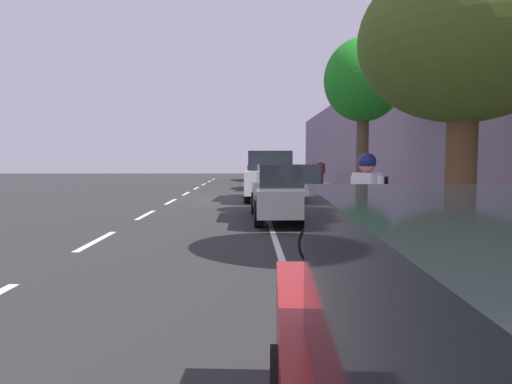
% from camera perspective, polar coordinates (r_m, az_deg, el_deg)
% --- Properties ---
extents(ground, '(74.05, 74.05, 0.00)m').
position_cam_1_polar(ground, '(18.27, -1.62, -0.95)').
color(ground, '#2D2D2D').
extents(sidewalk, '(3.30, 46.28, 0.13)m').
position_cam_1_polar(sidewalk, '(18.64, 10.62, -0.72)').
color(sidewalk, '#A8AB8C').
rests_on(sidewalk, ground).
extents(curb_edge, '(0.16, 46.28, 0.13)m').
position_cam_1_polar(curb_edge, '(18.37, 5.32, -0.74)').
color(curb_edge, gray).
rests_on(curb_edge, ground).
extents(lane_stripe_centre, '(0.14, 44.20, 0.01)m').
position_cam_1_polar(lane_stripe_centre, '(17.50, -11.07, -1.24)').
color(lane_stripe_centre, white).
rests_on(lane_stripe_centre, ground).
extents(lane_stripe_bike_edge, '(0.12, 46.28, 0.01)m').
position_cam_1_polar(lane_stripe_bike_edge, '(18.28, 0.74, -0.94)').
color(lane_stripe_bike_edge, white).
rests_on(lane_stripe_bike_edge, ground).
extents(building_facade, '(0.50, 46.28, 5.25)m').
position_cam_1_polar(building_facade, '(19.08, 16.37, 6.98)').
color(building_facade, slate).
rests_on(building_facade, ground).
extents(parked_sedan_grey_second, '(1.90, 4.43, 1.52)m').
position_cam_1_polar(parked_sedan_grey_second, '(11.98, 3.95, -0.03)').
color(parked_sedan_grey_second, slate).
rests_on(parked_sedan_grey_second, ground).
extents(parked_suv_white_mid, '(2.14, 4.78, 1.99)m').
position_cam_1_polar(parked_suv_white_mid, '(17.97, 1.86, 2.24)').
color(parked_suv_white_mid, white).
rests_on(parked_suv_white_mid, ground).
extents(parked_sedan_tan_far, '(1.93, 4.45, 1.52)m').
position_cam_1_polar(parked_sedan_tan_far, '(24.89, 1.05, 2.13)').
color(parked_sedan_tan_far, tan).
rests_on(parked_sedan_tan_far, ground).
extents(parked_suv_black_farthest, '(1.98, 4.71, 1.99)m').
position_cam_1_polar(parked_suv_black_farthest, '(35.53, 0.41, 3.17)').
color(parked_suv_black_farthest, black).
rests_on(parked_suv_black_farthest, ground).
extents(bicycle_at_curb, '(1.62, 0.77, 0.77)m').
position_cam_1_polar(bicycle_at_curb, '(7.12, 11.66, -5.98)').
color(bicycle_at_curb, black).
rests_on(bicycle_at_curb, ground).
extents(cyclist_with_backpack, '(0.52, 0.55, 1.73)m').
position_cam_1_polar(cyclist_with_backpack, '(6.66, 14.42, -0.82)').
color(cyclist_with_backpack, '#C6B284').
rests_on(cyclist_with_backpack, ground).
extents(street_tree_near_cyclist, '(3.24, 3.24, 4.61)m').
position_cam_1_polar(street_tree_near_cyclist, '(7.76, 25.63, 17.23)').
color(street_tree_near_cyclist, brown).
rests_on(street_tree_near_cyclist, sidewalk).
extents(street_tree_mid_block, '(2.28, 2.28, 5.03)m').
position_cam_1_polar(street_tree_mid_block, '(13.35, 13.86, 13.77)').
color(street_tree_mid_block, brown).
rests_on(street_tree_mid_block, sidewalk).
extents(pedestrian_on_phone, '(0.58, 0.36, 1.56)m').
position_cam_1_polar(pedestrian_on_phone, '(24.69, 8.42, 2.65)').
color(pedestrian_on_phone, black).
rests_on(pedestrian_on_phone, sidewalk).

